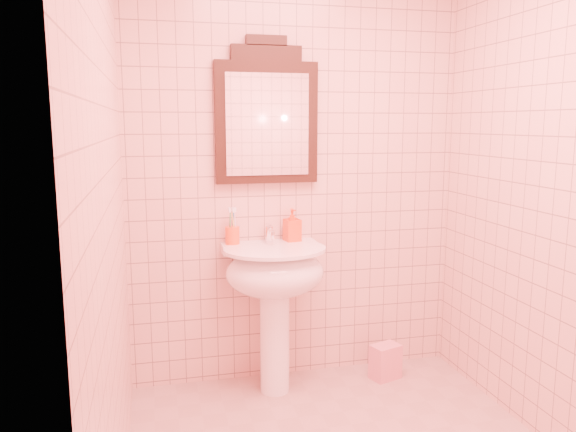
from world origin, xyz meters
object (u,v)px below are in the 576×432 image
object	(u,v)px
pedestal_sink	(275,282)
mirror	(267,116)
toothbrush_cup	(232,235)
soap_dispenser	(292,225)
towel	(385,362)

from	to	relation	value
pedestal_sink	mirror	bearing A→B (deg)	90.00
mirror	toothbrush_cup	distance (m)	0.71
soap_dispenser	pedestal_sink	bearing A→B (deg)	-141.69
toothbrush_cup	soap_dispenser	size ratio (longest dim) A/B	0.97
soap_dispenser	towel	size ratio (longest dim) A/B	0.91
towel	toothbrush_cup	bearing A→B (deg)	171.10
pedestal_sink	soap_dispenser	world-z (taller)	soap_dispenser
pedestal_sink	toothbrush_cup	xyz separation A→B (m)	(-0.22, 0.15, 0.25)
soap_dispenser	mirror	bearing A→B (deg)	151.77
pedestal_sink	toothbrush_cup	distance (m)	0.37
pedestal_sink	soap_dispenser	bearing A→B (deg)	47.48
toothbrush_cup	towel	bearing A→B (deg)	-8.90
toothbrush_cup	towel	size ratio (longest dim) A/B	0.89
soap_dispenser	towel	xyz separation A→B (m)	(0.56, -0.15, -0.85)
mirror	toothbrush_cup	xyz separation A→B (m)	(-0.22, -0.05, -0.68)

